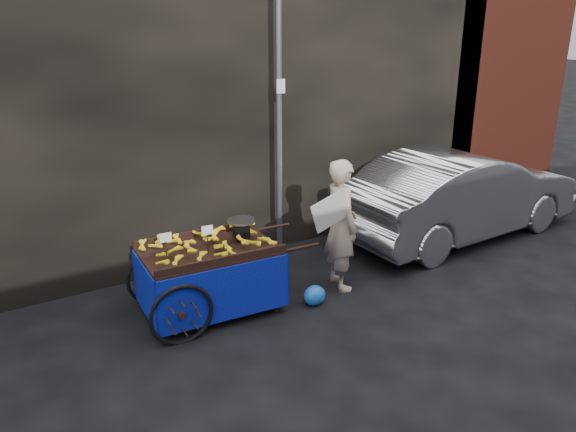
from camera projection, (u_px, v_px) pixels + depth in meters
ground at (314, 297)px, 6.89m from camera, size 80.00×80.00×0.00m
building_wall at (239, 70)px, 8.32m from camera, size 13.50×2.00×5.00m
street_pole at (279, 116)px, 7.40m from camera, size 0.12×0.10×4.00m
banana_cart at (205, 257)px, 6.32m from camera, size 2.13×1.12×1.13m
vendor at (341, 225)px, 6.90m from camera, size 0.84×0.67×1.66m
plastic_bag at (315, 295)px, 6.66m from camera, size 0.28×0.22×0.25m
parked_car at (461, 194)px, 8.63m from camera, size 4.13×1.53×1.35m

